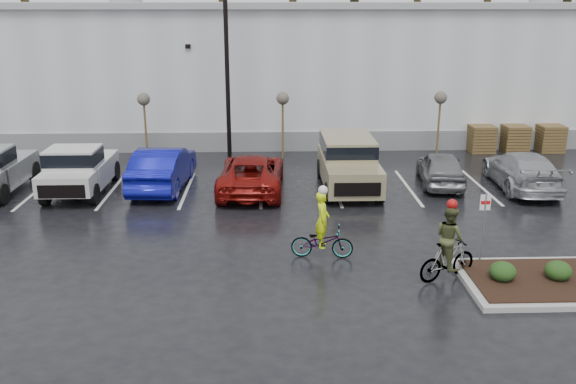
{
  "coord_description": "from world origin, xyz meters",
  "views": [
    {
      "loc": [
        -2.21,
        -15.61,
        7.29
      ],
      "look_at": [
        -1.57,
        3.41,
        1.3
      ],
      "focal_mm": 38.0,
      "sensor_mm": 36.0,
      "label": 1
    }
  ],
  "objects_px": {
    "car_blue": "(163,168)",
    "car_far_silver": "(522,170)",
    "sapling_east": "(440,101)",
    "pallet_stack_c": "(550,138)",
    "sapling_west": "(144,103)",
    "pallet_stack_a": "(481,139)",
    "pickup_white": "(82,167)",
    "car_red": "(252,173)",
    "pallet_stack_b": "(515,138)",
    "lamppost": "(226,39)",
    "cyclist_olive": "(448,250)",
    "fire_lane_sign": "(484,221)",
    "suv_tan": "(349,164)",
    "cyclist_hivis": "(322,235)",
    "sapling_mid": "(283,102)",
    "car_grey": "(441,168)"
  },
  "relations": [
    {
      "from": "car_blue",
      "to": "car_far_silver",
      "type": "relative_size",
      "value": 1.0
    },
    {
      "from": "pallet_stack_a",
      "to": "pickup_white",
      "type": "distance_m",
      "value": 19.09
    },
    {
      "from": "sapling_west",
      "to": "pallet_stack_a",
      "type": "height_order",
      "value": "sapling_west"
    },
    {
      "from": "car_blue",
      "to": "cyclist_olive",
      "type": "height_order",
      "value": "cyclist_olive"
    },
    {
      "from": "pickup_white",
      "to": "car_far_silver",
      "type": "xyz_separation_m",
      "value": [
        17.69,
        -0.26,
        -0.23
      ]
    },
    {
      "from": "pallet_stack_a",
      "to": "lamppost",
      "type": "bearing_deg",
      "value": -170.91
    },
    {
      "from": "car_grey",
      "to": "car_far_silver",
      "type": "xyz_separation_m",
      "value": [
        3.16,
        -0.6,
        0.05
      ]
    },
    {
      "from": "pallet_stack_c",
      "to": "suv_tan",
      "type": "xyz_separation_m",
      "value": [
        -10.98,
        -6.1,
        0.35
      ]
    },
    {
      "from": "car_far_silver",
      "to": "cyclist_hivis",
      "type": "xyz_separation_m",
      "value": [
        -8.7,
        -6.74,
        -0.06
      ]
    },
    {
      "from": "pallet_stack_a",
      "to": "suv_tan",
      "type": "bearing_deg",
      "value": -140.82
    },
    {
      "from": "sapling_east",
      "to": "pallet_stack_c",
      "type": "xyz_separation_m",
      "value": [
        6.0,
        1.0,
        -2.05
      ]
    },
    {
      "from": "sapling_east",
      "to": "cyclist_hivis",
      "type": "relative_size",
      "value": 1.44
    },
    {
      "from": "cyclist_olive",
      "to": "pallet_stack_c",
      "type": "bearing_deg",
      "value": -57.22
    },
    {
      "from": "cyclist_olive",
      "to": "car_grey",
      "type": "bearing_deg",
      "value": -38.64
    },
    {
      "from": "sapling_west",
      "to": "cyclist_olive",
      "type": "height_order",
      "value": "sapling_west"
    },
    {
      "from": "car_red",
      "to": "pickup_white",
      "type": "bearing_deg",
      "value": 0.19
    },
    {
      "from": "cyclist_hivis",
      "to": "car_far_silver",
      "type": "bearing_deg",
      "value": -45.63
    },
    {
      "from": "sapling_east",
      "to": "car_grey",
      "type": "height_order",
      "value": "sapling_east"
    },
    {
      "from": "pickup_white",
      "to": "car_red",
      "type": "height_order",
      "value": "pickup_white"
    },
    {
      "from": "car_grey",
      "to": "cyclist_hivis",
      "type": "xyz_separation_m",
      "value": [
        -5.54,
        -7.34,
        -0.01
      ]
    },
    {
      "from": "sapling_east",
      "to": "fire_lane_sign",
      "type": "relative_size",
      "value": 1.45
    },
    {
      "from": "pickup_white",
      "to": "sapling_west",
      "type": "bearing_deg",
      "value": 71.66
    },
    {
      "from": "lamppost",
      "to": "car_grey",
      "type": "xyz_separation_m",
      "value": [
        8.9,
        -3.6,
        -4.98
      ]
    },
    {
      "from": "pallet_stack_c",
      "to": "suv_tan",
      "type": "bearing_deg",
      "value": -150.96
    },
    {
      "from": "fire_lane_sign",
      "to": "car_grey",
      "type": "height_order",
      "value": "fire_lane_sign"
    },
    {
      "from": "cyclist_olive",
      "to": "fire_lane_sign",
      "type": "bearing_deg",
      "value": -82.05
    },
    {
      "from": "sapling_mid",
      "to": "car_grey",
      "type": "xyz_separation_m",
      "value": [
        6.4,
        -4.6,
        -2.03
      ]
    },
    {
      "from": "car_blue",
      "to": "cyclist_hivis",
      "type": "relative_size",
      "value": 2.32
    },
    {
      "from": "car_far_silver",
      "to": "sapling_west",
      "type": "bearing_deg",
      "value": -14.33
    },
    {
      "from": "sapling_west",
      "to": "pickup_white",
      "type": "distance_m",
      "value": 5.49
    },
    {
      "from": "lamppost",
      "to": "car_red",
      "type": "relative_size",
      "value": 1.74
    },
    {
      "from": "sapling_west",
      "to": "pallet_stack_b",
      "type": "height_order",
      "value": "sapling_west"
    },
    {
      "from": "sapling_west",
      "to": "sapling_east",
      "type": "height_order",
      "value": "same"
    },
    {
      "from": "pallet_stack_b",
      "to": "lamppost",
      "type": "bearing_deg",
      "value": -171.98
    },
    {
      "from": "car_grey",
      "to": "cyclist_olive",
      "type": "bearing_deg",
      "value": 83.1
    },
    {
      "from": "pallet_stack_a",
      "to": "cyclist_olive",
      "type": "distance_m",
      "value": 15.68
    },
    {
      "from": "sapling_west",
      "to": "sapling_mid",
      "type": "height_order",
      "value": "same"
    },
    {
      "from": "sapling_east",
      "to": "pallet_stack_a",
      "type": "bearing_deg",
      "value": 21.8
    },
    {
      "from": "sapling_east",
      "to": "pallet_stack_c",
      "type": "bearing_deg",
      "value": 9.46
    },
    {
      "from": "lamppost",
      "to": "pallet_stack_a",
      "type": "distance_m",
      "value": 13.61
    },
    {
      "from": "sapling_mid",
      "to": "pallet_stack_c",
      "type": "bearing_deg",
      "value": 4.24
    },
    {
      "from": "car_grey",
      "to": "fire_lane_sign",
      "type": "bearing_deg",
      "value": 89.69
    },
    {
      "from": "pallet_stack_a",
      "to": "car_red",
      "type": "height_order",
      "value": "car_red"
    },
    {
      "from": "lamppost",
      "to": "suv_tan",
      "type": "bearing_deg",
      "value": -39.23
    },
    {
      "from": "sapling_west",
      "to": "sapling_east",
      "type": "relative_size",
      "value": 1.0
    },
    {
      "from": "car_red",
      "to": "car_far_silver",
      "type": "height_order",
      "value": "car_far_silver"
    },
    {
      "from": "car_blue",
      "to": "fire_lane_sign",
      "type": "bearing_deg",
      "value": 145.52
    },
    {
      "from": "pallet_stack_c",
      "to": "fire_lane_sign",
      "type": "height_order",
      "value": "fire_lane_sign"
    },
    {
      "from": "pickup_white",
      "to": "car_blue",
      "type": "distance_m",
      "value": 3.18
    },
    {
      "from": "lamppost",
      "to": "pallet_stack_c",
      "type": "relative_size",
      "value": 6.83
    }
  ]
}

